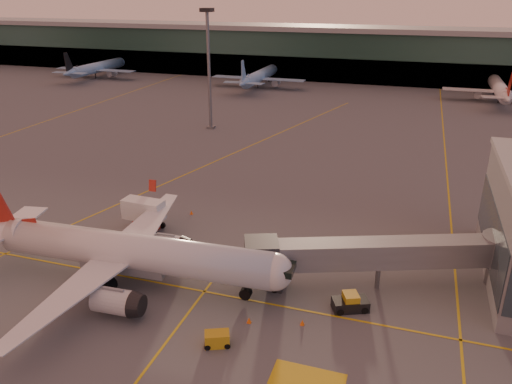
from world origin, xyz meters
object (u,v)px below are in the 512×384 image
(pushback_tug, at_px, (350,303))
(main_airplane, at_px, (124,252))
(gpu_cart, at_px, (217,339))
(catering_truck, at_px, (144,213))

(pushback_tug, bearing_deg, main_airplane, 161.55)
(main_airplane, height_order, gpu_cart, main_airplane)
(main_airplane, relative_size, pushback_tug, 9.48)
(gpu_cart, relative_size, pushback_tug, 0.66)
(main_airplane, height_order, catering_truck, main_airplane)
(main_airplane, relative_size, catering_truck, 6.78)
(gpu_cart, bearing_deg, main_airplane, 129.38)
(main_airplane, relative_size, gpu_cart, 14.38)
(catering_truck, bearing_deg, gpu_cart, -43.47)
(main_airplane, bearing_deg, catering_truck, 108.14)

